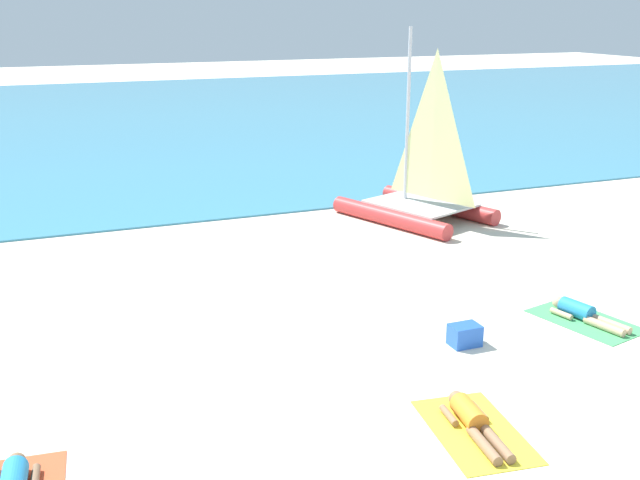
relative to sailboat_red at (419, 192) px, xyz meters
The scene contains 8 objects.
ground_plane 4.63m from the sailboat_red, behind, with size 120.00×120.00×0.00m, color beige.
ocean_water 22.33m from the sailboat_red, 101.74° to the left, with size 120.00×40.00×0.05m, color teal.
sailboat_red is the anchor object (origin of this frame).
towel_center_left 10.55m from the sailboat_red, 114.63° to the right, with size 1.10×1.90×0.01m, color yellow.
sunbather_center_left 10.48m from the sailboat_red, 114.74° to the right, with size 0.61×1.57×0.30m.
towel_center_right 7.18m from the sailboat_red, 93.98° to the right, with size 1.10×1.90×0.01m, color #4CB266.
sunbather_center_right 7.10m from the sailboat_red, 94.13° to the right, with size 0.74×1.56×0.30m.
cooler_box 7.84m from the sailboat_red, 113.10° to the right, with size 0.50×0.36×0.36m, color blue.
Camera 1 is at (-5.05, -7.60, 5.41)m, focal length 42.60 mm.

